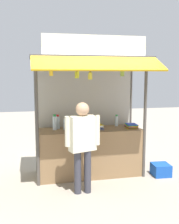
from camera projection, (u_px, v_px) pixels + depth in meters
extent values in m
plane|color=#9E9384|center=(90.00, 174.00, 5.51)|extent=(20.00, 20.00, 0.00)
cube|color=olive|center=(90.00, 152.00, 5.44)|extent=(2.08, 0.68, 0.95)
cylinder|color=#4C4742|center=(37.00, 123.00, 4.80)|extent=(0.06, 0.06, 2.34)
cylinder|color=#4C4742|center=(145.00, 119.00, 5.23)|extent=(0.06, 0.06, 2.34)
cylinder|color=#4C4742|center=(36.00, 117.00, 5.56)|extent=(0.06, 0.06, 2.34)
cylinder|color=#4C4742|center=(130.00, 114.00, 6.00)|extent=(0.06, 0.06, 2.34)
cube|color=#B7B2A8|center=(85.00, 116.00, 5.79)|extent=(2.04, 0.04, 2.29)
cube|color=#3F3F44|center=(90.00, 58.00, 5.14)|extent=(2.28, 0.99, 0.04)
cube|color=gold|center=(100.00, 64.00, 4.43)|extent=(2.24, 0.51, 0.26)
cube|color=white|center=(95.00, 45.00, 4.68)|extent=(1.87, 0.04, 0.35)
cylinder|color=#59544C|center=(95.00, 62.00, 4.77)|extent=(1.98, 0.02, 0.02)
cylinder|color=silver|center=(65.00, 124.00, 5.32)|extent=(0.07, 0.07, 0.21)
cylinder|color=white|center=(65.00, 119.00, 5.30)|extent=(0.04, 0.04, 0.03)
cylinder|color=silver|center=(116.00, 121.00, 5.69)|extent=(0.07, 0.07, 0.22)
cylinder|color=#198C33|center=(117.00, 115.00, 5.67)|extent=(0.04, 0.04, 0.03)
cylinder|color=silver|center=(88.00, 121.00, 5.63)|extent=(0.07, 0.07, 0.23)
cylinder|color=white|center=(88.00, 115.00, 5.61)|extent=(0.05, 0.05, 0.03)
cylinder|color=silver|center=(89.00, 122.00, 5.52)|extent=(0.08, 0.08, 0.25)
cylinder|color=red|center=(89.00, 115.00, 5.50)|extent=(0.05, 0.05, 0.03)
cylinder|color=silver|center=(58.00, 123.00, 5.40)|extent=(0.08, 0.08, 0.25)
cylinder|color=red|center=(58.00, 116.00, 5.38)|extent=(0.05, 0.05, 0.03)
cylinder|color=silver|center=(55.00, 123.00, 5.29)|extent=(0.09, 0.09, 0.27)
cylinder|color=#198C33|center=(55.00, 115.00, 5.27)|extent=(0.06, 0.06, 0.04)
cube|color=white|center=(84.00, 131.00, 5.22)|extent=(0.22, 0.23, 0.01)
cube|color=green|center=(85.00, 130.00, 5.22)|extent=(0.22, 0.23, 0.01)
cube|color=blue|center=(85.00, 130.00, 5.22)|extent=(0.23, 0.23, 0.01)
cube|color=blue|center=(85.00, 129.00, 5.21)|extent=(0.24, 0.25, 0.01)
cube|color=blue|center=(97.00, 129.00, 5.38)|extent=(0.22, 0.23, 0.01)
cube|color=yellow|center=(97.00, 129.00, 5.38)|extent=(0.24, 0.25, 0.01)
cube|color=blue|center=(98.00, 128.00, 5.37)|extent=(0.23, 0.24, 0.01)
cube|color=black|center=(97.00, 127.00, 5.38)|extent=(0.25, 0.25, 0.01)
cube|color=white|center=(97.00, 127.00, 5.37)|extent=(0.24, 0.25, 0.01)
cube|color=black|center=(97.00, 127.00, 5.37)|extent=(0.23, 0.24, 0.01)
cube|color=white|center=(97.00, 126.00, 5.37)|extent=(0.22, 0.23, 0.01)
cube|color=white|center=(97.00, 125.00, 5.38)|extent=(0.22, 0.23, 0.01)
cube|color=yellow|center=(97.00, 125.00, 5.37)|extent=(0.25, 0.25, 0.01)
cube|color=yellow|center=(131.00, 128.00, 5.51)|extent=(0.22, 0.29, 0.01)
cube|color=yellow|center=(131.00, 127.00, 5.50)|extent=(0.23, 0.29, 0.01)
cube|color=black|center=(131.00, 127.00, 5.50)|extent=(0.20, 0.27, 0.01)
cube|color=orange|center=(131.00, 126.00, 5.49)|extent=(0.22, 0.28, 0.01)
cube|color=purple|center=(131.00, 126.00, 5.49)|extent=(0.22, 0.28, 0.01)
cube|color=yellow|center=(131.00, 126.00, 5.49)|extent=(0.22, 0.28, 0.01)
cube|color=orange|center=(131.00, 125.00, 5.49)|extent=(0.23, 0.29, 0.01)
cube|color=green|center=(131.00, 125.00, 5.48)|extent=(0.23, 0.29, 0.01)
cube|color=blue|center=(132.00, 124.00, 5.48)|extent=(0.22, 0.28, 0.01)
cylinder|color=#332D23|center=(122.00, 66.00, 4.88)|extent=(0.01, 0.01, 0.09)
cylinder|color=olive|center=(122.00, 69.00, 4.89)|extent=(0.04, 0.04, 0.04)
ellipsoid|color=olive|center=(123.00, 73.00, 4.90)|extent=(0.04, 0.09, 0.14)
ellipsoid|color=olive|center=(122.00, 73.00, 4.92)|extent=(0.08, 0.06, 0.14)
ellipsoid|color=olive|center=(121.00, 73.00, 4.91)|extent=(0.06, 0.06, 0.14)
ellipsoid|color=olive|center=(122.00, 73.00, 4.88)|extent=(0.07, 0.07, 0.14)
ellipsoid|color=olive|center=(123.00, 73.00, 4.88)|extent=(0.09, 0.06, 0.14)
cylinder|color=#332D23|center=(90.00, 67.00, 4.76)|extent=(0.01, 0.01, 0.13)
cylinder|color=olive|center=(90.00, 72.00, 4.77)|extent=(0.04, 0.04, 0.04)
ellipsoid|color=yellow|center=(91.00, 76.00, 4.79)|extent=(0.04, 0.07, 0.14)
ellipsoid|color=yellow|center=(91.00, 76.00, 4.80)|extent=(0.06, 0.06, 0.15)
ellipsoid|color=yellow|center=(90.00, 76.00, 4.80)|extent=(0.06, 0.04, 0.14)
ellipsoid|color=yellow|center=(89.00, 76.00, 4.79)|extent=(0.06, 0.08, 0.15)
ellipsoid|color=yellow|center=(90.00, 76.00, 4.77)|extent=(0.05, 0.06, 0.14)
ellipsoid|color=yellow|center=(90.00, 76.00, 4.76)|extent=(0.07, 0.05, 0.14)
ellipsoid|color=yellow|center=(91.00, 76.00, 4.77)|extent=(0.07, 0.06, 0.15)
cylinder|color=#332D23|center=(51.00, 65.00, 4.61)|extent=(0.01, 0.01, 0.07)
cylinder|color=olive|center=(51.00, 68.00, 4.62)|extent=(0.04, 0.04, 0.04)
ellipsoid|color=yellow|center=(52.00, 72.00, 4.63)|extent=(0.03, 0.06, 0.13)
ellipsoid|color=yellow|center=(52.00, 72.00, 4.64)|extent=(0.06, 0.06, 0.14)
ellipsoid|color=yellow|center=(51.00, 72.00, 4.64)|extent=(0.06, 0.04, 0.14)
ellipsoid|color=yellow|center=(50.00, 72.00, 4.63)|extent=(0.05, 0.07, 0.14)
ellipsoid|color=yellow|center=(50.00, 72.00, 4.62)|extent=(0.05, 0.07, 0.14)
ellipsoid|color=yellow|center=(51.00, 72.00, 4.61)|extent=(0.07, 0.04, 0.14)
ellipsoid|color=yellow|center=(52.00, 72.00, 4.61)|extent=(0.07, 0.06, 0.14)
cylinder|color=#332D23|center=(77.00, 66.00, 4.71)|extent=(0.01, 0.01, 0.11)
cylinder|color=olive|center=(77.00, 70.00, 4.72)|extent=(0.04, 0.04, 0.04)
ellipsoid|color=yellow|center=(78.00, 75.00, 4.73)|extent=(0.03, 0.08, 0.14)
ellipsoid|color=yellow|center=(77.00, 75.00, 4.75)|extent=(0.06, 0.04, 0.15)
ellipsoid|color=yellow|center=(76.00, 75.00, 4.75)|extent=(0.07, 0.06, 0.15)
ellipsoid|color=yellow|center=(76.00, 75.00, 4.72)|extent=(0.04, 0.08, 0.14)
ellipsoid|color=yellow|center=(77.00, 75.00, 4.70)|extent=(0.08, 0.05, 0.15)
ellipsoid|color=yellow|center=(78.00, 75.00, 4.72)|extent=(0.06, 0.05, 0.15)
cylinder|color=#383842|center=(78.00, 172.00, 4.58)|extent=(0.12, 0.12, 0.76)
cylinder|color=#383842|center=(88.00, 171.00, 4.62)|extent=(0.12, 0.12, 0.76)
cube|color=#EAE5C6|center=(83.00, 133.00, 4.50)|extent=(0.49, 0.32, 0.60)
cylinder|color=#EAE5C6|center=(68.00, 131.00, 4.44)|extent=(0.10, 0.10, 0.51)
cylinder|color=#EAE5C6|center=(97.00, 130.00, 4.55)|extent=(0.10, 0.10, 0.51)
sphere|color=tan|center=(82.00, 109.00, 4.45)|extent=(0.23, 0.23, 0.23)
cube|color=#194CB2|center=(161.00, 170.00, 5.44)|extent=(0.36, 0.36, 0.24)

